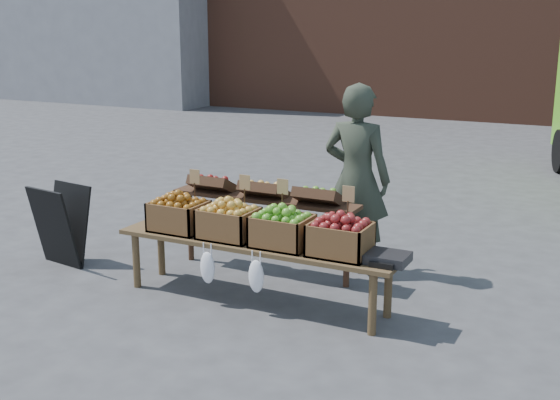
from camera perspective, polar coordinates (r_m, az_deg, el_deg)
The scene contains 10 objects.
ground at distance 6.51m, azimuth 7.41°, elevation -8.42°, with size 80.00×80.00×0.00m, color #434345.
vendor at distance 7.12m, azimuth 6.24°, elevation 1.71°, with size 0.70×0.46×1.93m, color #30382A.
chalkboard_sign at distance 7.72m, azimuth -17.36°, elevation -1.95°, with size 0.57×0.31×0.86m, color black, non-canonical shape.
back_table at distance 7.10m, azimuth -1.29°, elevation -1.94°, with size 2.10×0.44×1.04m, color #392315, non-canonical shape.
display_bench at distance 6.44m, azimuth -2.02°, elevation -5.85°, with size 2.70×0.56×0.57m, color #503C22, non-canonical shape.
crate_golden_apples at distance 6.73m, azimuth -8.22°, elevation -1.31°, with size 0.50×0.40×0.28m, color #965710, non-canonical shape.
crate_russet_pears at distance 6.44m, azimuth -4.20°, elevation -1.90°, with size 0.50×0.40×0.28m, color gold, non-canonical shape.
crate_red_apples at distance 6.18m, azimuth 0.18°, elevation -2.54°, with size 0.50×0.40×0.28m, color #397F12, non-canonical shape.
crate_green_apples at distance 5.96m, azimuth 4.91°, elevation -3.22°, with size 0.50×0.40×0.28m, color maroon, non-canonical shape.
weighing_scale at distance 5.86m, azimuth 8.76°, elevation -4.68°, with size 0.34×0.30×0.08m, color black.
Camera 1 is at (1.96, -5.70, 2.47)m, focal length 45.00 mm.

